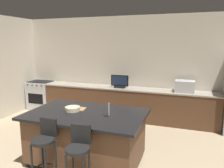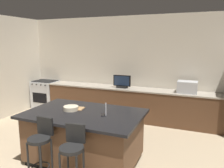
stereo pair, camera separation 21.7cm
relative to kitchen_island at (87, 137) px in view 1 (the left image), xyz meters
The scene contains 13 objects.
wall_back 3.02m from the kitchen_island, 88.31° to the left, with size 7.25×0.12×2.87m, color beige.
counter_back 2.48m from the kitchen_island, 89.69° to the left, with size 4.92×0.62×0.89m.
kitchen_island is the anchor object (origin of this frame).
range_oven 3.77m from the kitchen_island, 138.86° to the left, with size 0.78×0.63×0.91m.
microwave 2.99m from the kitchen_island, 57.74° to the left, with size 0.48×0.36×0.29m, color #B7BABF.
tv_monitor 2.51m from the kitchen_island, 93.71° to the left, with size 0.49×0.16×0.36m.
sink_faucet_back 2.64m from the kitchen_island, 91.70° to the left, with size 0.02×0.02×0.24m, color #B2B2B7.
sink_faucet_island 0.70m from the kitchen_island, ahead, with size 0.02×0.02×0.22m, color #B2B2B7.
bar_stool_left 0.84m from the kitchen_island, 112.56° to the right, with size 0.34×0.34×1.00m.
bar_stool_right 0.89m from the kitchen_island, 71.04° to the right, with size 0.34×0.36×1.00m.
fruit_bowl 0.56m from the kitchen_island, behind, with size 0.27×0.27×0.07m, color beige.
cell_phone 0.59m from the kitchen_island, ahead, with size 0.07×0.15×0.01m, color black.
cutting_board 0.55m from the kitchen_island, 154.43° to the left, with size 0.35×0.21×0.02m, color #A87F51.
Camera 1 is at (1.59, -1.51, 2.13)m, focal length 35.47 mm.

